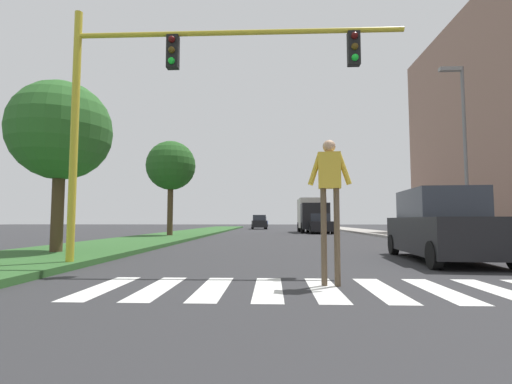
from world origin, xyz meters
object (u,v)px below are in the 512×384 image
tree_far (171,166)px  sedan_distant (259,223)px  sedan_far_horizon (261,222)px  street_lamp_right (462,137)px  tree_mid (61,131)px  truck_box_delivery (312,214)px  pedestrian_performer (330,188)px  sedan_midblock (319,224)px  suv_crossing (442,227)px  traffic_light_gantry (169,84)px

tree_far → sedan_distant: 24.00m
sedan_far_horizon → tree_far: bearing=-97.2°
street_lamp_right → tree_far: bearing=151.6°
tree_mid → tree_far: 12.54m
tree_far → truck_box_delivery: tree_far is taller
pedestrian_performer → sedan_midblock: size_ratio=0.55×
pedestrian_performer → truck_box_delivery: truck_box_delivery is taller
sedan_far_horizon → truck_box_delivery: 27.94m
street_lamp_right → suv_crossing: street_lamp_right is taller
tree_far → truck_box_delivery: (10.20, 10.44, -2.97)m
pedestrian_performer → sedan_distant: 40.57m
tree_mid → street_lamp_right: bearing=17.6°
sedan_far_horizon → suv_crossing: bearing=-82.9°
truck_box_delivery → traffic_light_gantry: bearing=-103.4°
street_lamp_right → suv_crossing: size_ratio=1.59×
pedestrian_performer → sedan_distant: pedestrian_performer is taller
traffic_light_gantry → suv_crossing: (7.09, 1.97, -3.39)m
tree_mid → sedan_distant: (5.00, 35.69, -3.06)m
sedan_far_horizon → street_lamp_right: bearing=-77.9°
sedan_midblock → truck_box_delivery: bearing=97.6°
tree_mid → sedan_far_horizon: 50.68m
tree_mid → traffic_light_gantry: traffic_light_gantry is taller
suv_crossing → sedan_distant: size_ratio=1.06×
suv_crossing → sedan_distant: bearing=99.7°
tree_far → sedan_midblock: bearing=37.4°
tree_mid → suv_crossing: (11.25, -0.73, -2.94)m
street_lamp_right → sedan_distant: 32.73m
traffic_light_gantry → street_lamp_right: 12.79m
tree_mid → street_lamp_right: (14.63, 4.64, 0.72)m
sedan_distant → truck_box_delivery: bearing=-67.5°
sedan_midblock → truck_box_delivery: 2.57m
street_lamp_right → tree_mid: bearing=-162.4°
pedestrian_performer → truck_box_delivery: 27.87m
tree_far → street_lamp_right: street_lamp_right is taller
sedan_distant → pedestrian_performer: bearing=-86.4°
tree_mid → traffic_light_gantry: (4.15, -2.69, 0.45)m
tree_far → suv_crossing: tree_far is taller
sedan_distant → sedan_far_horizon: size_ratio=1.05×
tree_far → street_lamp_right: 16.56m
tree_far → suv_crossing: bearing=-49.8°
tree_mid → sedan_distant: bearing=82.0°
traffic_light_gantry → street_lamp_right: street_lamp_right is taller
tree_far → traffic_light_gantry: size_ratio=0.77×
sedan_distant → sedan_far_horizon: sedan_distant is taller
pedestrian_performer → sedan_distant: bearing=93.6°
tree_mid → tree_far: size_ratio=0.87×
street_lamp_right → suv_crossing: (-3.38, -5.37, -3.66)m
sedan_midblock → sedan_far_horizon: sedan_far_horizon is taller
tree_mid → pedestrian_performer: bearing=-32.3°
tree_far → sedan_midblock: size_ratio=1.33×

